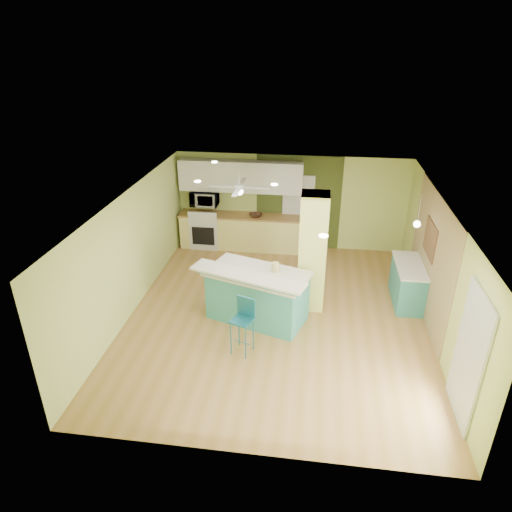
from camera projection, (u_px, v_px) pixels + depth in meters
The scene contains 23 objects.
floor at pixel (277, 316), 9.43m from camera, with size 6.00×7.00×0.01m, color olive.
ceiling at pixel (280, 200), 8.33m from camera, with size 6.00×7.00×0.01m, color white.
wall_back at pixel (291, 202), 12.00m from camera, with size 6.00×0.01×2.50m, color #C0CF6E.
wall_front at pixel (252, 385), 5.76m from camera, with size 6.00×0.01×2.50m, color #C0CF6E.
wall_left at pixel (131, 252), 9.25m from camera, with size 0.01×7.00×2.50m, color #C0CF6E.
wall_right at pixel (439, 271), 8.51m from camera, with size 0.01×7.00×2.50m, color #C0CF6E.
wood_panel at pixel (431, 257), 9.04m from camera, with size 0.02×3.40×2.50m, color #927953.
olive_accent at pixel (298, 203), 11.96m from camera, with size 2.20×0.02×2.50m, color #3E491D.
interior_door at pixel (298, 212), 12.04m from camera, with size 0.82×0.05×2.00m, color silver.
french_door at pixel (469, 358), 6.55m from camera, with size 0.04×1.08×2.10m, color silver.
column at pixel (312, 252), 9.24m from camera, with size 0.55×0.55×2.50m, color #C9D562.
kitchen_run at pixel (241, 231), 12.23m from camera, with size 3.25×0.63×0.94m.
stove at pixel (206, 230), 12.34m from camera, with size 0.76×0.66×1.08m.
upper_cabinets at pixel (240, 176), 11.69m from camera, with size 3.20×0.34×0.80m, color white.
microwave at pixel (204, 199), 11.96m from camera, with size 0.70×0.48×0.39m, color silver.
ceiling_fan at pixel (239, 187), 10.43m from camera, with size 1.41×1.41×0.61m.
pendant_lamp at pixel (417, 224), 8.94m from camera, with size 0.14×0.14×0.69m.
wall_decor at pixel (430, 239), 9.09m from camera, with size 0.03×0.90×0.70m, color brown.
peninsula at pixel (257, 295), 9.09m from camera, with size 2.39×1.80×1.21m.
bar_stool at pixel (244, 317), 8.09m from camera, with size 0.45×0.45×1.07m.
side_counter at pixel (407, 283), 9.74m from camera, with size 0.58×1.37×0.88m.
fruit_bowl at pixel (256, 215), 11.88m from camera, with size 0.34×0.34×0.08m, color #3C2318.
canister at pixel (275, 267), 8.91m from camera, with size 0.15×0.15×0.18m, color gold.
Camera 1 is at (0.66, -7.92, 5.23)m, focal length 32.00 mm.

